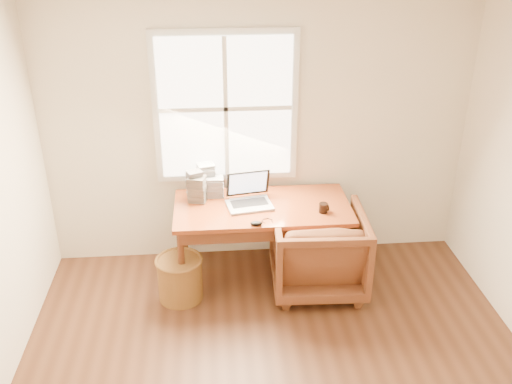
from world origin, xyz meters
The scene contains 11 objects.
room_shell centered at (-0.02, 0.16, 1.32)m, with size 4.04×4.54×2.64m.
desk centered at (0.00, 1.80, 0.73)m, with size 1.60×0.80×0.04m, color brown.
armchair centered at (0.49, 1.57, 0.39)m, with size 0.83×0.85×0.77m, color brown.
wicker_stool centered at (-0.77, 1.50, 0.20)m, with size 0.40×0.40×0.40m, color brown.
laptop centered at (-0.12, 1.80, 0.91)m, with size 0.42×0.45×0.32m, color #ACADB3, non-canonical shape.
mouse centered at (-0.08, 1.45, 0.77)m, with size 0.10×0.06×0.03m, color black.
coffee_mug centered at (0.53, 1.63, 0.79)m, with size 0.08×0.08×0.09m, color black.
cd_stack_a centered at (-0.50, 2.10, 0.90)m, with size 0.15×0.13×0.30m, color silver.
cd_stack_b centered at (-0.59, 1.95, 0.87)m, with size 0.15×0.14×0.24m, color #28272C.
cd_stack_c centered at (-0.61, 1.98, 0.90)m, with size 0.13×0.12×0.29m, color gray.
cd_stack_d centered at (-0.42, 2.04, 0.85)m, with size 0.15×0.13×0.19m, color #A9ACB4.
Camera 1 is at (-0.45, -2.77, 3.17)m, focal length 40.00 mm.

